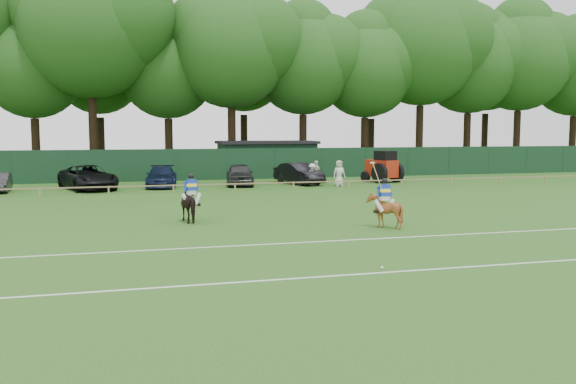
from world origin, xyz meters
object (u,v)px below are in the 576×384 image
object	(u,v)px
sedan_navy	(161,177)
tractor	(383,167)
utility_shed	(267,158)
suv_black	(88,177)
spectator_left	(312,175)
hatch_grey	(240,174)
horse_chestnut	(384,210)
polo_ball	(382,268)
spectator_right	(339,173)
spectator_mid	(316,173)
horse_dark	(191,204)
estate_black	(299,174)

from	to	relation	value
sedan_navy	tractor	distance (m)	16.58
tractor	utility_shed	bearing A→B (deg)	110.82
suv_black	utility_shed	size ratio (longest dim) A/B	0.70
spectator_left	hatch_grey	bearing A→B (deg)	146.73
horse_chestnut	polo_ball	xyz separation A→B (m)	(-3.16, -6.85, -0.67)
spectator_right	utility_shed	distance (m)	11.17
spectator_mid	sedan_navy	bearing A→B (deg)	150.68
spectator_left	spectator_mid	xyz separation A→B (m)	(0.39, 0.37, 0.10)
horse_dark	estate_black	bearing A→B (deg)	-131.78
sedan_navy	estate_black	world-z (taller)	estate_black
hatch_grey	tractor	distance (m)	11.05
spectator_left	polo_ball	size ratio (longest dim) A/B	17.60
spectator_left	spectator_right	size ratio (longest dim) A/B	0.86
sedan_navy	spectator_left	xyz separation A→B (m)	(10.54, -1.67, 0.06)
estate_black	sedan_navy	bearing A→B (deg)	162.19
suv_black	utility_shed	world-z (taller)	utility_shed
hatch_grey	horse_dark	bearing A→B (deg)	-98.76
sedan_navy	polo_ball	world-z (taller)	sedan_navy
sedan_navy	horse_chestnut	bearing A→B (deg)	-63.83
horse_dark	utility_shed	xyz separation A→B (m)	(9.30, 24.98, 0.78)
horse_dark	horse_chestnut	size ratio (longest dim) A/B	1.25
spectator_right	estate_black	bearing A→B (deg)	131.42
suv_black	polo_ball	distance (m)	28.54
hatch_grey	utility_shed	distance (m)	9.27
sedan_navy	estate_black	distance (m)	9.95
horse_chestnut	utility_shed	size ratio (longest dim) A/B	0.17
hatch_grey	polo_ball	bearing A→B (deg)	-83.30
hatch_grey	polo_ball	distance (m)	27.28
hatch_grey	spectator_left	size ratio (longest dim) A/B	2.95
horse_dark	polo_ball	distance (m)	11.44
spectator_right	utility_shed	bearing A→B (deg)	102.15
horse_dark	spectator_mid	xyz separation A→B (m)	(10.73, 15.56, 0.13)
horse_dark	horse_chestnut	distance (m)	8.30
spectator_left	spectator_right	distance (m)	1.97
sedan_navy	spectator_left	size ratio (longest dim) A/B	3.17
spectator_right	polo_ball	size ratio (longest dim) A/B	20.38
suv_black	utility_shed	xyz separation A→B (m)	(14.37, 8.62, 0.72)
horse_chestnut	tractor	xyz separation A→B (m)	(8.96, 20.09, 0.42)
sedan_navy	polo_ball	xyz separation A→B (m)	(4.44, -27.47, -0.68)
hatch_grey	spectator_right	world-z (taller)	spectator_right
polo_ball	utility_shed	size ratio (longest dim) A/B	0.01
estate_black	spectator_left	xyz separation A→B (m)	(0.60, -1.39, 0.01)
horse_dark	horse_chestnut	bearing A→B (deg)	141.79
spectator_mid	suv_black	bearing A→B (deg)	154.55
hatch_grey	estate_black	world-z (taller)	hatch_grey
spectator_left	utility_shed	distance (m)	9.88
horse_chestnut	hatch_grey	distance (m)	20.50
spectator_right	tractor	distance (m)	4.86
spectator_right	polo_ball	bearing A→B (deg)	-109.40
tractor	horse_chestnut	bearing A→B (deg)	-132.46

